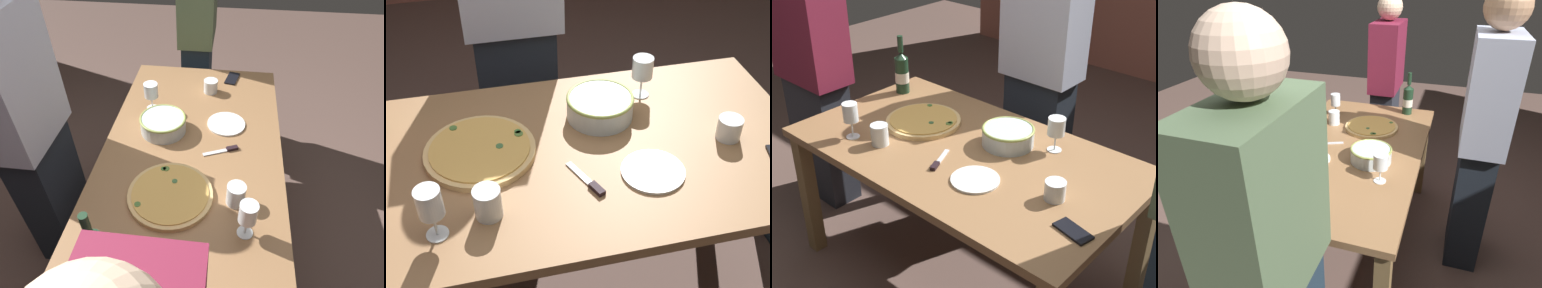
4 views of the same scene
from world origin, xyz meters
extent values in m
plane|color=brown|center=(0.00, 0.00, 0.00)|extent=(8.00, 8.00, 0.00)
cube|color=olive|center=(0.00, 0.00, 0.73)|extent=(1.60, 0.90, 0.04)
cube|color=olive|center=(0.74, -0.40, 0.35)|extent=(0.07, 0.07, 0.71)
cube|color=olive|center=(0.74, 0.40, 0.35)|extent=(0.07, 0.07, 0.71)
cylinder|color=#E2B773|center=(-0.32, 0.06, 0.76)|extent=(0.37, 0.37, 0.02)
cylinder|color=#E2A950|center=(-0.32, 0.06, 0.77)|extent=(0.34, 0.34, 0.01)
cylinder|color=#466F32|center=(-0.40, 0.18, 0.78)|extent=(0.03, 0.03, 0.00)
cylinder|color=#3E683A|center=(-0.26, 0.05, 0.78)|extent=(0.02, 0.02, 0.00)
cylinder|color=#527634|center=(-0.19, 0.10, 0.78)|extent=(0.03, 0.03, 0.00)
cylinder|color=#3A7432|center=(-0.19, 0.11, 0.78)|extent=(0.02, 0.02, 0.00)
cylinder|color=silver|center=(0.12, 0.17, 0.79)|extent=(0.24, 0.24, 0.08)
torus|color=#96A650|center=(0.12, 0.17, 0.83)|extent=(0.24, 0.24, 0.01)
cylinder|color=#1D3823|center=(-0.69, 0.25, 0.85)|extent=(0.08, 0.08, 0.20)
cone|color=#1D3823|center=(-0.69, 0.25, 0.96)|extent=(0.08, 0.08, 0.03)
cylinder|color=#1D3823|center=(-0.69, 0.25, 1.03)|extent=(0.03, 0.03, 0.09)
cylinder|color=silver|center=(-0.69, 0.25, 0.84)|extent=(0.08, 0.08, 0.06)
cylinder|color=white|center=(0.31, 0.27, 0.75)|extent=(0.07, 0.07, 0.00)
cylinder|color=white|center=(0.31, 0.27, 0.79)|extent=(0.01, 0.01, 0.08)
cylinder|color=white|center=(0.31, 0.27, 0.87)|extent=(0.08, 0.08, 0.08)
cylinder|color=white|center=(-0.47, -0.27, 0.75)|extent=(0.06, 0.06, 0.00)
cylinder|color=white|center=(-0.47, -0.27, 0.79)|extent=(0.01, 0.01, 0.08)
cylinder|color=white|center=(-0.47, -0.27, 0.88)|extent=(0.07, 0.07, 0.09)
cylinder|color=white|center=(-0.32, -0.23, 0.80)|extent=(0.08, 0.08, 0.10)
cylinder|color=white|center=(0.52, -0.05, 0.79)|extent=(0.09, 0.09, 0.08)
cylinder|color=white|center=(0.21, -0.16, 0.76)|extent=(0.21, 0.21, 0.01)
cube|color=black|center=(0.69, -0.18, 0.76)|extent=(0.16, 0.10, 0.01)
cube|color=silver|center=(-0.02, -0.12, 0.75)|extent=(0.07, 0.13, 0.01)
cube|color=black|center=(0.01, -0.20, 0.76)|extent=(0.05, 0.06, 0.02)
cube|color=#1C232C|center=(-0.12, 0.77, 0.42)|extent=(0.36, 0.20, 0.84)
cube|color=silver|center=(-0.12, 0.77, 1.16)|extent=(0.42, 0.24, 0.63)
cube|color=#1F303F|center=(1.10, 0.09, 0.42)|extent=(0.37, 0.20, 0.83)
camera|label=1|loc=(-1.26, -0.15, 1.92)|focal=31.86mm
camera|label=2|loc=(-0.30, -1.26, 1.86)|focal=47.12mm
camera|label=3|loc=(1.39, -1.54, 1.95)|focal=49.14mm
camera|label=4|loc=(1.77, 0.58, 1.75)|focal=31.11mm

